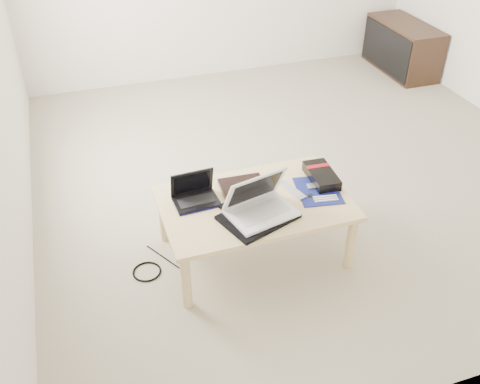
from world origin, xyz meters
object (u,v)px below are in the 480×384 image
object	(u,v)px
media_cabinet	(402,47)
netbook	(195,195)
white_laptop	(259,205)
gpu_box	(321,176)
coffee_table	(254,207)

from	to	relation	value
media_cabinet	netbook	world-z (taller)	netbook
media_cabinet	white_laptop	world-z (taller)	white_laptop
netbook	white_laptop	distance (m)	0.40
netbook	gpu_box	xyz separation A→B (m)	(0.80, -0.04, -0.01)
gpu_box	white_laptop	bearing A→B (deg)	-156.89
netbook	coffee_table	bearing A→B (deg)	-19.11
netbook	gpu_box	distance (m)	0.80
netbook	white_laptop	world-z (taller)	white_laptop
netbook	white_laptop	bearing A→B (deg)	-38.45
white_laptop	gpu_box	bearing A→B (deg)	23.11
coffee_table	netbook	distance (m)	0.36
media_cabinet	white_laptop	distance (m)	3.44
coffee_table	white_laptop	world-z (taller)	white_laptop
coffee_table	white_laptop	xyz separation A→B (m)	(-0.02, -0.13, 0.12)
media_cabinet	gpu_box	xyz separation A→B (m)	(-1.99, -2.17, 0.18)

